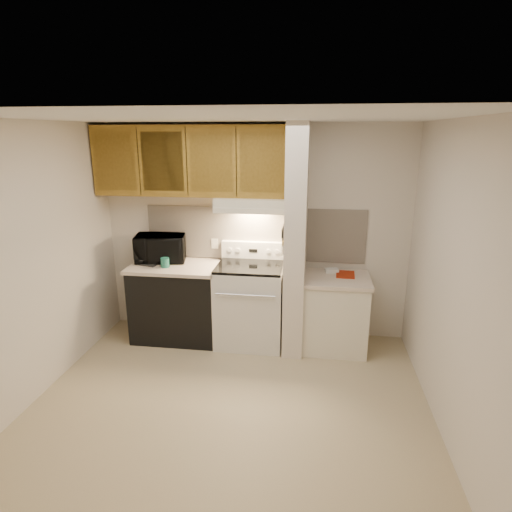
# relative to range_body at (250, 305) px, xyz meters

# --- Properties ---
(floor) EXTENTS (3.60, 3.60, 0.00)m
(floor) POSITION_rel_range_body_xyz_m (0.00, -1.16, -0.46)
(floor) COLOR tan
(floor) RESTS_ON ground
(ceiling) EXTENTS (3.60, 3.60, 0.00)m
(ceiling) POSITION_rel_range_body_xyz_m (0.00, -1.16, 2.04)
(ceiling) COLOR white
(ceiling) RESTS_ON wall_back
(wall_back) EXTENTS (3.60, 2.50, 0.02)m
(wall_back) POSITION_rel_range_body_xyz_m (0.00, 0.34, 0.79)
(wall_back) COLOR beige
(wall_back) RESTS_ON floor
(wall_left) EXTENTS (0.02, 3.00, 2.50)m
(wall_left) POSITION_rel_range_body_xyz_m (-1.80, -1.16, 0.79)
(wall_left) COLOR beige
(wall_left) RESTS_ON floor
(wall_right) EXTENTS (0.02, 3.00, 2.50)m
(wall_right) POSITION_rel_range_body_xyz_m (1.80, -1.16, 0.79)
(wall_right) COLOR beige
(wall_right) RESTS_ON floor
(backsplash) EXTENTS (2.60, 0.02, 0.63)m
(backsplash) POSITION_rel_range_body_xyz_m (0.00, 0.33, 0.78)
(backsplash) COLOR beige
(backsplash) RESTS_ON wall_back
(range_body) EXTENTS (0.76, 0.65, 0.92)m
(range_body) POSITION_rel_range_body_xyz_m (0.00, 0.00, 0.00)
(range_body) COLOR silver
(range_body) RESTS_ON floor
(oven_window) EXTENTS (0.50, 0.01, 0.30)m
(oven_window) POSITION_rel_range_body_xyz_m (0.00, -0.32, 0.04)
(oven_window) COLOR black
(oven_window) RESTS_ON range_body
(oven_handle) EXTENTS (0.65, 0.02, 0.02)m
(oven_handle) POSITION_rel_range_body_xyz_m (0.00, -0.35, 0.26)
(oven_handle) COLOR silver
(oven_handle) RESTS_ON range_body
(cooktop) EXTENTS (0.74, 0.64, 0.03)m
(cooktop) POSITION_rel_range_body_xyz_m (0.00, 0.00, 0.48)
(cooktop) COLOR black
(cooktop) RESTS_ON range_body
(range_backguard) EXTENTS (0.76, 0.08, 0.20)m
(range_backguard) POSITION_rel_range_body_xyz_m (0.00, 0.28, 0.59)
(range_backguard) COLOR silver
(range_backguard) RESTS_ON range_body
(range_display) EXTENTS (0.10, 0.01, 0.04)m
(range_display) POSITION_rel_range_body_xyz_m (0.00, 0.24, 0.59)
(range_display) COLOR black
(range_display) RESTS_ON range_backguard
(range_knob_left_outer) EXTENTS (0.05, 0.02, 0.05)m
(range_knob_left_outer) POSITION_rel_range_body_xyz_m (-0.28, 0.24, 0.59)
(range_knob_left_outer) COLOR silver
(range_knob_left_outer) RESTS_ON range_backguard
(range_knob_left_inner) EXTENTS (0.05, 0.02, 0.05)m
(range_knob_left_inner) POSITION_rel_range_body_xyz_m (-0.18, 0.24, 0.59)
(range_knob_left_inner) COLOR silver
(range_knob_left_inner) RESTS_ON range_backguard
(range_knob_right_inner) EXTENTS (0.05, 0.02, 0.05)m
(range_knob_right_inner) POSITION_rel_range_body_xyz_m (0.18, 0.24, 0.59)
(range_knob_right_inner) COLOR silver
(range_knob_right_inner) RESTS_ON range_backguard
(range_knob_right_outer) EXTENTS (0.05, 0.02, 0.05)m
(range_knob_right_outer) POSITION_rel_range_body_xyz_m (0.28, 0.24, 0.59)
(range_knob_right_outer) COLOR silver
(range_knob_right_outer) RESTS_ON range_backguard
(dishwasher_front) EXTENTS (1.00, 0.63, 0.87)m
(dishwasher_front) POSITION_rel_range_body_xyz_m (-0.88, 0.01, -0.03)
(dishwasher_front) COLOR black
(dishwasher_front) RESTS_ON floor
(left_countertop) EXTENTS (1.04, 0.67, 0.04)m
(left_countertop) POSITION_rel_range_body_xyz_m (-0.88, 0.01, 0.43)
(left_countertop) COLOR beige
(left_countertop) RESTS_ON dishwasher_front
(spoon_rest) EXTENTS (0.21, 0.11, 0.01)m
(spoon_rest) POSITION_rel_range_body_xyz_m (-1.19, -0.07, 0.46)
(spoon_rest) COLOR black
(spoon_rest) RESTS_ON left_countertop
(teal_jar) EXTENTS (0.10, 0.10, 0.11)m
(teal_jar) POSITION_rel_range_body_xyz_m (-0.97, -0.09, 0.50)
(teal_jar) COLOR #1B6250
(teal_jar) RESTS_ON left_countertop
(outlet) EXTENTS (0.08, 0.01, 0.12)m
(outlet) POSITION_rel_range_body_xyz_m (-0.48, 0.32, 0.64)
(outlet) COLOR silver
(outlet) RESTS_ON backsplash
(microwave) EXTENTS (0.64, 0.50, 0.32)m
(microwave) POSITION_rel_range_body_xyz_m (-1.10, 0.15, 0.61)
(microwave) COLOR black
(microwave) RESTS_ON left_countertop
(partition_pillar) EXTENTS (0.22, 0.70, 2.50)m
(partition_pillar) POSITION_rel_range_body_xyz_m (0.51, -0.01, 0.79)
(partition_pillar) COLOR beige
(partition_pillar) RESTS_ON floor
(pillar_trim) EXTENTS (0.01, 0.70, 0.04)m
(pillar_trim) POSITION_rel_range_body_xyz_m (0.39, -0.01, 0.84)
(pillar_trim) COLOR olive
(pillar_trim) RESTS_ON partition_pillar
(knife_strip) EXTENTS (0.02, 0.42, 0.04)m
(knife_strip) POSITION_rel_range_body_xyz_m (0.39, -0.06, 0.86)
(knife_strip) COLOR black
(knife_strip) RESTS_ON partition_pillar
(knife_blade_a) EXTENTS (0.01, 0.03, 0.16)m
(knife_blade_a) POSITION_rel_range_body_xyz_m (0.38, -0.23, 0.76)
(knife_blade_a) COLOR silver
(knife_blade_a) RESTS_ON knife_strip
(knife_handle_a) EXTENTS (0.02, 0.02, 0.10)m
(knife_handle_a) POSITION_rel_range_body_xyz_m (0.38, -0.20, 0.91)
(knife_handle_a) COLOR black
(knife_handle_a) RESTS_ON knife_strip
(knife_blade_b) EXTENTS (0.01, 0.04, 0.18)m
(knife_blade_b) POSITION_rel_range_body_xyz_m (0.38, -0.14, 0.75)
(knife_blade_b) COLOR silver
(knife_blade_b) RESTS_ON knife_strip
(knife_handle_b) EXTENTS (0.02, 0.02, 0.10)m
(knife_handle_b) POSITION_rel_range_body_xyz_m (0.38, -0.13, 0.91)
(knife_handle_b) COLOR black
(knife_handle_b) RESTS_ON knife_strip
(knife_blade_c) EXTENTS (0.01, 0.04, 0.20)m
(knife_blade_c) POSITION_rel_range_body_xyz_m (0.38, -0.04, 0.74)
(knife_blade_c) COLOR silver
(knife_blade_c) RESTS_ON knife_strip
(knife_handle_c) EXTENTS (0.02, 0.02, 0.10)m
(knife_handle_c) POSITION_rel_range_body_xyz_m (0.38, -0.06, 0.91)
(knife_handle_c) COLOR black
(knife_handle_c) RESTS_ON knife_strip
(knife_blade_d) EXTENTS (0.01, 0.04, 0.16)m
(knife_blade_d) POSITION_rel_range_body_xyz_m (0.38, 0.03, 0.76)
(knife_blade_d) COLOR silver
(knife_blade_d) RESTS_ON knife_strip
(knife_handle_d) EXTENTS (0.02, 0.02, 0.10)m
(knife_handle_d) POSITION_rel_range_body_xyz_m (0.38, 0.04, 0.91)
(knife_handle_d) COLOR black
(knife_handle_d) RESTS_ON knife_strip
(knife_blade_e) EXTENTS (0.01, 0.04, 0.18)m
(knife_blade_e) POSITION_rel_range_body_xyz_m (0.38, 0.09, 0.75)
(knife_blade_e) COLOR silver
(knife_blade_e) RESTS_ON knife_strip
(knife_handle_e) EXTENTS (0.02, 0.02, 0.10)m
(knife_handle_e) POSITION_rel_range_body_xyz_m (0.38, 0.10, 0.91)
(knife_handle_e) COLOR black
(knife_handle_e) RESTS_ON knife_strip
(oven_mitt) EXTENTS (0.03, 0.11, 0.26)m
(oven_mitt) POSITION_rel_range_body_xyz_m (0.38, 0.17, 0.76)
(oven_mitt) COLOR gray
(oven_mitt) RESTS_ON partition_pillar
(right_cab_base) EXTENTS (0.70, 0.60, 0.81)m
(right_cab_base) POSITION_rel_range_body_xyz_m (0.97, -0.01, -0.06)
(right_cab_base) COLOR silver
(right_cab_base) RESTS_ON floor
(right_countertop) EXTENTS (0.74, 0.64, 0.04)m
(right_countertop) POSITION_rel_range_body_xyz_m (0.97, -0.01, 0.37)
(right_countertop) COLOR beige
(right_countertop) RESTS_ON right_cab_base
(red_folder) EXTENTS (0.22, 0.29, 0.01)m
(red_folder) POSITION_rel_range_body_xyz_m (1.07, 0.09, 0.39)
(red_folder) COLOR #9F250C
(red_folder) RESTS_ON right_countertop
(white_box) EXTENTS (0.16, 0.12, 0.04)m
(white_box) POSITION_rel_range_body_xyz_m (0.92, 0.17, 0.41)
(white_box) COLOR white
(white_box) RESTS_ON right_countertop
(range_hood) EXTENTS (0.78, 0.44, 0.15)m
(range_hood) POSITION_rel_range_body_xyz_m (0.00, 0.12, 1.17)
(range_hood) COLOR silver
(range_hood) RESTS_ON upper_cabinets
(hood_lip) EXTENTS (0.78, 0.04, 0.06)m
(hood_lip) POSITION_rel_range_body_xyz_m (0.00, -0.08, 1.12)
(hood_lip) COLOR silver
(hood_lip) RESTS_ON range_hood
(upper_cabinets) EXTENTS (2.18, 0.33, 0.77)m
(upper_cabinets) POSITION_rel_range_body_xyz_m (-0.69, 0.17, 1.62)
(upper_cabinets) COLOR olive
(upper_cabinets) RESTS_ON wall_back
(cab_door_a) EXTENTS (0.46, 0.01, 0.63)m
(cab_door_a) POSITION_rel_range_body_xyz_m (-1.51, 0.01, 1.62)
(cab_door_a) COLOR olive
(cab_door_a) RESTS_ON upper_cabinets
(cab_gap_a) EXTENTS (0.01, 0.01, 0.73)m
(cab_gap_a) POSITION_rel_range_body_xyz_m (-1.23, 0.01, 1.62)
(cab_gap_a) COLOR black
(cab_gap_a) RESTS_ON upper_cabinets
(cab_door_b) EXTENTS (0.46, 0.01, 0.63)m
(cab_door_b) POSITION_rel_range_body_xyz_m (-0.96, 0.01, 1.62)
(cab_door_b) COLOR olive
(cab_door_b) RESTS_ON upper_cabinets
(cab_gap_b) EXTENTS (0.01, 0.01, 0.73)m
(cab_gap_b) POSITION_rel_range_body_xyz_m (-0.69, 0.01, 1.62)
(cab_gap_b) COLOR black
(cab_gap_b) RESTS_ON upper_cabinets
(cab_door_c) EXTENTS (0.46, 0.01, 0.63)m
(cab_door_c) POSITION_rel_range_body_xyz_m (-0.42, 0.01, 1.62)
(cab_door_c) COLOR olive
(cab_door_c) RESTS_ON upper_cabinets
(cab_gap_c) EXTENTS (0.01, 0.01, 0.73)m
(cab_gap_c) POSITION_rel_range_body_xyz_m (-0.14, 0.01, 1.62)
(cab_gap_c) COLOR black
(cab_gap_c) RESTS_ON upper_cabinets
(cab_door_d) EXTENTS (0.46, 0.01, 0.63)m
(cab_door_d) POSITION_rel_range_body_xyz_m (0.13, 0.01, 1.62)
(cab_door_d) COLOR olive
(cab_door_d) RESTS_ON upper_cabinets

